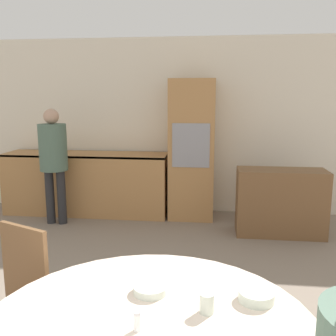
# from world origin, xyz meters

# --- Properties ---
(wall_back) EXTENTS (6.99, 0.05, 2.60)m
(wall_back) POSITION_xyz_m (0.00, 5.34, 1.30)
(wall_back) COLOR silver
(wall_back) RESTS_ON ground_plane
(kitchen_counter) EXTENTS (2.44, 0.60, 0.91)m
(kitchen_counter) POSITION_xyz_m (-1.43, 5.00, 0.47)
(kitchen_counter) COLOR #AD7A47
(kitchen_counter) RESTS_ON ground_plane
(oven_unit) EXTENTS (0.64, 0.59, 1.98)m
(oven_unit) POSITION_xyz_m (0.15, 5.00, 0.99)
(oven_unit) COLOR #AD7A47
(oven_unit) RESTS_ON ground_plane
(sideboard) EXTENTS (1.10, 0.45, 0.84)m
(sideboard) POSITION_xyz_m (1.31, 4.39, 0.42)
(sideboard) COLOR brown
(sideboard) RESTS_ON ground_plane
(chair_far_left) EXTENTS (0.53, 0.53, 0.98)m
(chair_far_left) POSITION_xyz_m (-0.71, 1.59, 0.54)
(chair_far_left) COLOR brown
(chair_far_left) RESTS_ON ground_plane
(person_standing) EXTENTS (0.37, 0.37, 1.59)m
(person_standing) POSITION_xyz_m (-1.70, 4.47, 0.97)
(person_standing) COLOR #262628
(person_standing) RESTS_ON ground_plane
(cup) EXTENTS (0.07, 0.07, 0.09)m
(cup) POSITION_xyz_m (0.43, 1.24, 0.82)
(cup) COLOR silver
(cup) RESTS_ON dining_table
(bowl_near) EXTENTS (0.17, 0.17, 0.05)m
(bowl_near) POSITION_xyz_m (0.66, 1.37, 0.79)
(bowl_near) COLOR silver
(bowl_near) RESTS_ON dining_table
(bowl_centre) EXTENTS (0.17, 0.17, 0.04)m
(bowl_centre) POSITION_xyz_m (0.14, 1.38, 0.79)
(bowl_centre) COLOR silver
(bowl_centre) RESTS_ON dining_table
(salt_shaker) EXTENTS (0.03, 0.03, 0.09)m
(salt_shaker) POSITION_xyz_m (0.14, 1.07, 0.81)
(salt_shaker) COLOR white
(salt_shaker) RESTS_ON dining_table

